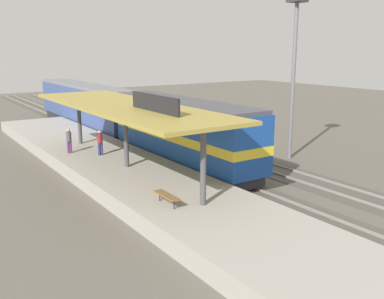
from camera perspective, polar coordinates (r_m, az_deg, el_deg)
The scene contains 11 objects.
ground_plane at distance 30.40m, azimuth 2.83°, elevation -2.04°, with size 120.00×120.00×0.00m, color #5B564C.
track_near at distance 29.28m, azimuth -0.30°, elevation -2.55°, with size 3.20×110.00×0.16m.
track_far at distance 31.97m, azimuth 6.57°, elevation -1.29°, with size 3.20×110.00×0.16m.
platform at distance 26.98m, azimuth -8.47°, elevation -3.15°, with size 6.00×44.00×0.90m, color #9E998E.
station_canopy at distance 26.06m, azimuth -8.68°, elevation 5.46°, with size 5.20×18.00×4.70m.
platform_bench at distance 20.11m, azimuth -3.34°, elevation -6.06°, with size 0.44×1.70×0.50m.
locomotive at distance 29.45m, azimuth -1.26°, elevation 2.29°, with size 2.93×14.43×4.44m.
passenger_carriage_single at distance 45.48m, azimuth -13.69°, elevation 5.64°, with size 2.90×20.00×4.24m.
light_mast at distance 32.06m, azimuth 13.34°, elevation 13.60°, with size 1.10×1.10×11.70m.
person_waiting at distance 29.83m, azimuth -11.95°, elevation 1.06°, with size 0.34×0.34×1.71m.
person_walking at distance 30.95m, azimuth -15.81°, elevation 1.28°, with size 0.34×0.34×1.71m.
Camera 1 is at (-15.64, -23.45, 7.94)m, focal length 40.75 mm.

